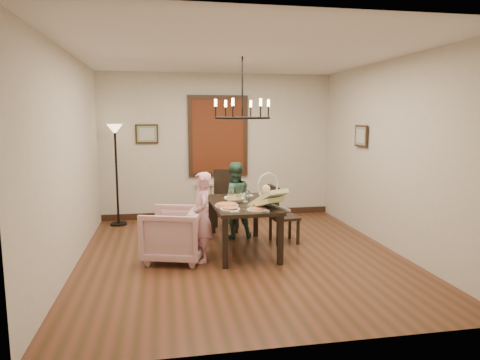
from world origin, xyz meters
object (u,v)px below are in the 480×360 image
object	(u,v)px
elderly_woman	(202,225)
armchair	(174,234)
baby_bouncer	(269,197)
chair_far	(226,200)
chair_right	(284,214)
seated_man	(234,206)
drinking_glass	(239,198)
dining_table	(242,208)
floor_lamp	(117,176)

from	to	relation	value
elderly_woman	armchair	bearing A→B (deg)	-110.46
baby_bouncer	elderly_woman	bearing A→B (deg)	147.84
elderly_woman	chair_far	bearing A→B (deg)	157.63
chair_right	armchair	size ratio (longest dim) A/B	1.15
chair_right	seated_man	world-z (taller)	seated_man
chair_right	seated_man	distance (m)	0.85
chair_right	elderly_woman	xyz separation A→B (m)	(-1.35, -0.65, 0.05)
drinking_glass	dining_table	bearing A→B (deg)	12.21
baby_bouncer	floor_lamp	bearing A→B (deg)	108.90
chair_right	armchair	distance (m)	1.80
seated_man	floor_lamp	size ratio (longest dim) A/B	0.57
chair_far	elderly_woman	size ratio (longest dim) A/B	1.04
chair_far	elderly_woman	distance (m)	1.64
chair_far	baby_bouncer	xyz separation A→B (m)	(0.33, -1.67, 0.36)
chair_right	floor_lamp	distance (m)	3.17
chair_far	drinking_glass	bearing A→B (deg)	-76.59
dining_table	chair_far	bearing A→B (deg)	92.05
chair_right	floor_lamp	xyz separation A→B (m)	(-2.68, 1.63, 0.44)
drinking_glass	floor_lamp	world-z (taller)	floor_lamp
chair_right	chair_far	bearing A→B (deg)	35.78
seated_man	dining_table	bearing A→B (deg)	84.17
drinking_glass	seated_man	bearing A→B (deg)	86.26
dining_table	drinking_glass	world-z (taller)	drinking_glass
armchair	floor_lamp	size ratio (longest dim) A/B	0.45
armchair	floor_lamp	world-z (taller)	floor_lamp
elderly_woman	floor_lamp	size ratio (longest dim) A/B	0.57
elderly_woman	seated_man	size ratio (longest dim) A/B	0.99
floor_lamp	chair_right	bearing A→B (deg)	-31.33
elderly_woman	chair_right	bearing A→B (deg)	113.37
dining_table	baby_bouncer	xyz separation A→B (m)	(0.27, -0.50, 0.25)
baby_bouncer	drinking_glass	world-z (taller)	baby_bouncer
elderly_woman	baby_bouncer	bearing A→B (deg)	79.45
chair_far	baby_bouncer	size ratio (longest dim) A/B	2.04
seated_man	floor_lamp	xyz separation A→B (m)	(-1.96, 1.19, 0.38)
floor_lamp	drinking_glass	bearing A→B (deg)	-45.27
dining_table	chair_right	distance (m)	0.80
chair_far	armchair	xyz separation A→B (m)	(-0.93, -1.42, -0.17)
dining_table	chair_right	size ratio (longest dim) A/B	1.69
chair_right	armchair	world-z (taller)	chair_right
armchair	baby_bouncer	distance (m)	1.40
drinking_glass	baby_bouncer	bearing A→B (deg)	-56.45
chair_right	elderly_woman	world-z (taller)	elderly_woman
seated_man	floor_lamp	bearing A→B (deg)	-37.30
seated_man	armchair	bearing A→B (deg)	38.23
armchair	seated_man	distance (m)	1.40
drinking_glass	chair_right	bearing A→B (deg)	20.91
armchair	seated_man	size ratio (longest dim) A/B	0.78
baby_bouncer	floor_lamp	distance (m)	3.29
dining_table	baby_bouncer	size ratio (longest dim) A/B	3.00
armchair	chair_right	bearing A→B (deg)	123.84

